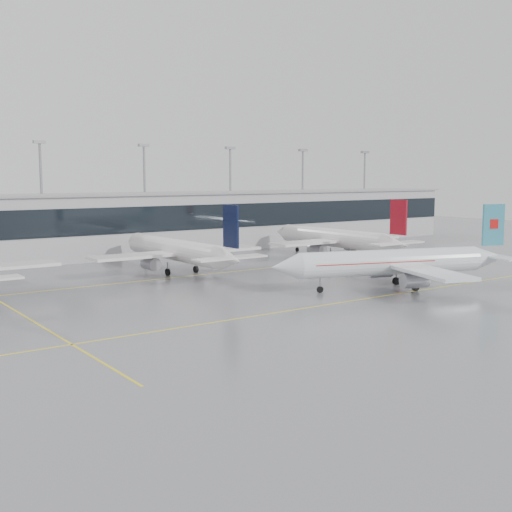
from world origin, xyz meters
TOP-DOWN VIEW (x-y plane):
  - ground at (0.00, 0.00)m, footprint 320.00×320.00m
  - taxi_line_main at (0.00, 0.00)m, footprint 120.00×0.25m
  - taxi_line_north at (0.00, 30.00)m, footprint 120.00×0.25m
  - taxi_line_cross at (-30.00, 15.00)m, footprint 0.25×60.00m
  - terminal at (0.00, 62.00)m, footprint 180.00×15.00m
  - terminal_glass at (0.00, 54.45)m, footprint 180.00×0.20m
  - terminal_roof at (0.00, 62.00)m, footprint 182.00×16.00m
  - light_masts at (0.00, 68.00)m, footprint 156.40×1.00m
  - air_canada_jet at (18.18, 2.92)m, footprint 36.21×29.61m
  - parked_jet_c at (-0.00, 33.69)m, footprint 29.64×36.96m
  - parked_jet_d at (35.00, 33.69)m, footprint 29.64×36.96m

SIDE VIEW (x-z plane):
  - ground at x=0.00m, z-range 0.00..0.00m
  - taxi_line_main at x=0.00m, z-range 0.00..0.01m
  - taxi_line_north at x=0.00m, z-range 0.00..0.01m
  - taxi_line_cross at x=-30.00m, z-range 0.00..0.01m
  - air_canada_jet at x=18.18m, z-range -2.13..9.55m
  - parked_jet_c at x=0.00m, z-range -2.15..9.57m
  - parked_jet_d at x=35.00m, z-range -2.15..9.57m
  - terminal at x=0.00m, z-range 0.00..12.00m
  - terminal_glass at x=0.00m, z-range 5.00..10.00m
  - terminal_roof at x=0.00m, z-range 12.00..12.40m
  - light_masts at x=0.00m, z-range 2.04..24.64m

